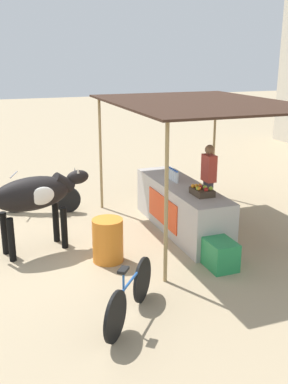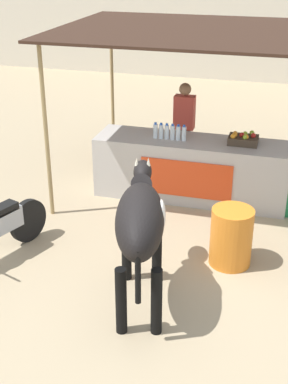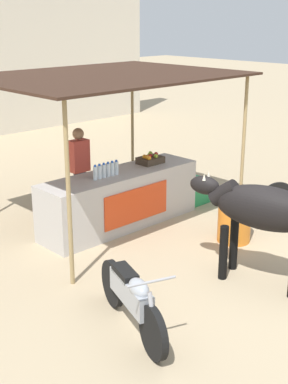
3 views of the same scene
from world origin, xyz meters
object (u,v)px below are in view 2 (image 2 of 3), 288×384
object	(u,v)px
stall_counter	(191,169)
vendor_behind_counter	(184,130)
fruit_crate	(243,139)
cow	(141,221)
water_barrel	(231,237)

from	to	relation	value
stall_counter	vendor_behind_counter	distance (m)	0.89
fruit_crate	vendor_behind_counter	xyz separation A→B (m)	(-1.05, 0.70, -0.19)
cow	water_barrel	bearing A→B (deg)	50.22
stall_counter	vendor_behind_counter	size ratio (longest dim) A/B	1.82
fruit_crate	cow	size ratio (longest dim) A/B	0.24
water_barrel	cow	xyz separation A→B (m)	(-0.88, -1.05, 0.65)
vendor_behind_counter	water_barrel	bearing A→B (deg)	-65.39
vendor_behind_counter	cow	distance (m)	3.59
fruit_crate	vendor_behind_counter	bearing A→B (deg)	146.22
cow	fruit_crate	bearing A→B (deg)	74.97
fruit_crate	water_barrel	world-z (taller)	fruit_crate
fruit_crate	cow	xyz separation A→B (m)	(-0.77, -2.87, -0.00)
stall_counter	vendor_behind_counter	xyz separation A→B (m)	(-0.29, 0.75, 0.37)
fruit_crate	vendor_behind_counter	distance (m)	1.28
fruit_crate	cow	world-z (taller)	cow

